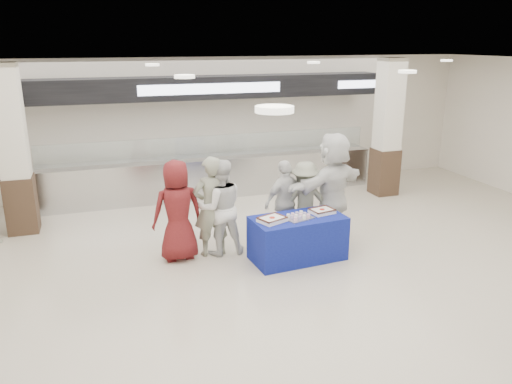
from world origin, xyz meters
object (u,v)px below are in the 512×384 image
object	(u,v)px
cupcake_tray	(298,216)
civilian_white	(333,187)
display_table	(298,238)
sheet_cake_left	(272,219)
soldier_a	(211,207)
soldier_b	(305,201)
sheet_cake_right	(322,211)
chef_short	(285,201)
civilian_maroon	(177,211)
chef_tall	(220,207)

from	to	relation	value
cupcake_tray	civilian_white	bearing A→B (deg)	35.67
display_table	sheet_cake_left	world-z (taller)	sheet_cake_left
display_table	sheet_cake_left	size ratio (longest dim) A/B	3.08
cupcake_tray	soldier_a	size ratio (longest dim) A/B	0.31
display_table	cupcake_tray	world-z (taller)	cupcake_tray
soldier_a	soldier_b	xyz separation A→B (m)	(1.77, 0.12, -0.13)
sheet_cake_right	soldier_b	bearing A→B (deg)	91.42
cupcake_tray	chef_short	distance (m)	0.87
civilian_maroon	chef_tall	distance (m)	0.73
sheet_cake_right	chef_short	distance (m)	0.84
display_table	sheet_cake_left	distance (m)	0.64
display_table	sheet_cake_right	size ratio (longest dim) A/B	3.56
civilian_maroon	soldier_b	bearing A→B (deg)	178.48
civilian_maroon	sheet_cake_right	bearing A→B (deg)	162.08
soldier_a	chef_tall	bearing A→B (deg)	176.57
chef_tall	soldier_b	size ratio (longest dim) A/B	1.13
civilian_maroon	civilian_white	distance (m)	2.85
display_table	chef_short	bearing A→B (deg)	79.34
cupcake_tray	chef_tall	world-z (taller)	chef_tall
chef_tall	soldier_b	world-z (taller)	chef_tall
civilian_maroon	civilian_white	xyz separation A→B (m)	(2.84, 0.00, 0.15)
display_table	sheet_cake_left	xyz separation A→B (m)	(-0.49, -0.06, 0.42)
chef_short	civilian_white	size ratio (longest dim) A/B	0.76
cupcake_tray	civilian_maroon	world-z (taller)	civilian_maroon
sheet_cake_left	chef_short	size ratio (longest dim) A/B	0.33
civilian_maroon	chef_tall	world-z (taller)	civilian_maroon
sheet_cake_left	chef_tall	world-z (taller)	chef_tall
sheet_cake_left	cupcake_tray	world-z (taller)	sheet_cake_left
display_table	chef_short	distance (m)	0.91
soldier_b	soldier_a	bearing A→B (deg)	15.59
chef_tall	soldier_b	bearing A→B (deg)	-174.76
chef_tall	chef_short	world-z (taller)	chef_tall
chef_tall	chef_short	size ratio (longest dim) A/B	1.10
soldier_b	civilian_maroon	bearing A→B (deg)	14.66
display_table	civilian_white	world-z (taller)	civilian_white
soldier_a	cupcake_tray	bearing A→B (deg)	148.81
civilian_maroon	civilian_white	size ratio (longest dim) A/B	0.85
display_table	civilian_white	xyz separation A→B (m)	(0.94, 0.64, 0.63)
display_table	soldier_b	bearing A→B (deg)	54.66
sheet_cake_left	civilian_white	bearing A→B (deg)	26.16
display_table	chef_tall	world-z (taller)	chef_tall
civilian_white	sheet_cake_right	bearing A→B (deg)	27.79
sheet_cake_left	civilian_white	distance (m)	1.60
sheet_cake_right	soldier_b	size ratio (longest dim) A/B	0.29
display_table	soldier_b	world-z (taller)	soldier_b
soldier_a	chef_short	xyz separation A→B (m)	(1.41, 0.18, -0.11)
soldier_b	civilian_white	distance (m)	0.57
chef_tall	civilian_white	bearing A→B (deg)	-178.89
civilian_maroon	chef_short	xyz separation A→B (m)	(1.99, 0.18, -0.09)
soldier_a	chef_tall	distance (m)	0.16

